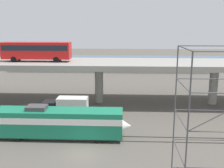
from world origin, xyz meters
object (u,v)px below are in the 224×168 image
Objects in this scene: service_truck_west at (67,106)px; parked_car_3 at (71,62)px; transit_bus_on_overpass at (36,50)px; parked_car_4 at (127,62)px; train_locomotive at (65,121)px; parked_car_2 at (174,63)px; scaffolding_tower at (211,131)px; parked_car_0 at (148,62)px; parked_car_1 at (78,63)px.

parked_car_3 is (-7.82, 43.35, 0.83)m from service_truck_west.
service_truck_west is at bearing 131.92° from transit_bus_on_overpass.
transit_bus_on_overpass reaches higher than parked_car_4.
train_locomotive is 52.15m from parked_car_3.
parked_car_2 is 14.52m from parked_car_4.
scaffolding_tower reaches higher than parked_car_2.
service_truck_west is 0.55× the size of scaffolding_tower.
scaffolding_tower reaches higher than train_locomotive.
service_truck_west is 1.69× the size of parked_car_3.
parked_car_4 is (-5.30, 65.99, -4.19)m from scaffolding_tower.
parked_car_2 is (30.29, 33.78, -7.09)m from transit_bus_on_overpass.
scaffolding_tower is (14.83, -21.00, 5.02)m from service_truck_west.
parked_car_3 is at bearing 176.23° from parked_car_2.
train_locomotive is at bearing 135.62° from scaffolding_tower.
parked_car_0 is 0.88× the size of parked_car_2.
parked_car_0 reaches higher than service_truck_west.
transit_bus_on_overpass is at bearing 91.74° from parked_car_3.
parked_car_0 is at bearing -176.39° from parked_car_3.
parked_car_3 is (-9.32, 51.31, 0.28)m from train_locomotive.
parked_car_2 is at bearing 154.08° from parked_car_0.
train_locomotive is at bearing -98.62° from parked_car_4.
service_truck_west is at bearing 100.23° from parked_car_3.
parked_car_0 is at bearing 74.46° from train_locomotive.
scaffolding_tower reaches higher than parked_car_4.
parked_car_1 is at bearing -164.73° from parked_car_4.
parked_car_2 is (7.37, -3.58, 0.00)m from parked_car_0.
parked_car_1 is at bearing -179.34° from parked_car_2.
parked_car_2 is (22.06, 49.24, 0.28)m from train_locomotive.
parked_car_0 is 1.00× the size of parked_car_4.
train_locomotive is 1.40× the size of transit_bus_on_overpass.
parked_car_2 is (8.74, 62.28, -4.19)m from scaffolding_tower.
parked_car_0 is 24.06m from parked_car_3.
parked_car_4 is (9.53, 44.99, 0.83)m from service_truck_west.
parked_car_1 is 1.07× the size of parked_car_3.
train_locomotive is 2.47× the size of service_truck_west.
parked_car_0 is (1.36, 65.86, -4.19)m from scaffolding_tower.
train_locomotive reaches higher than parked_car_1.
parked_car_1 is 3.48m from parked_car_3.
scaffolding_tower reaches higher than parked_car_0.
parked_car_1 is at bearing -92.46° from transit_bus_on_overpass.
transit_bus_on_overpass is at bearing 118.05° from train_locomotive.
parked_car_2 is 31.45m from parked_car_3.
parked_car_0 is 8.20m from parked_car_2.
parked_car_3 is (-22.65, 64.34, -4.19)m from scaffolding_tower.
service_truck_west is at bearing 125.23° from scaffolding_tower.
parked_car_1 is at bearing -82.63° from service_truck_west.
parked_car_3 is at bearing 3.61° from parked_car_0.
parked_car_3 is at bearing 100.30° from train_locomotive.
scaffolding_tower is at bearing -85.41° from parked_car_4.
train_locomotive is 49.38m from parked_car_1.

